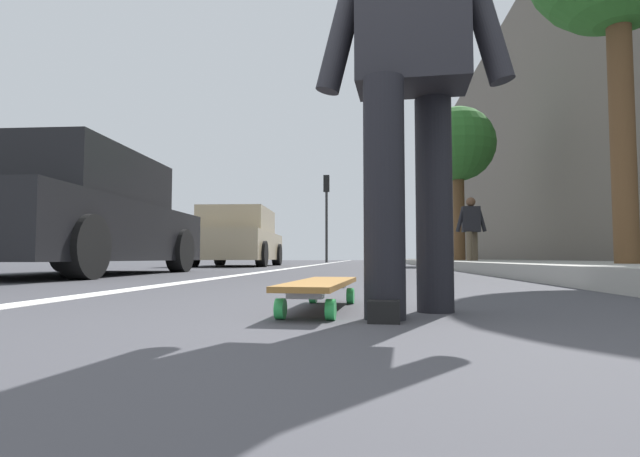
{
  "coord_description": "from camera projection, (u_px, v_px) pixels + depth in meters",
  "views": [
    {
      "loc": [
        -0.92,
        -0.34,
        0.2
      ],
      "look_at": [
        10.6,
        0.75,
        0.9
      ],
      "focal_mm": 27.68,
      "sensor_mm": 36.0,
      "label": 1
    }
  ],
  "objects": [
    {
      "name": "parked_car_mid",
      "position": [
        239.0,
        239.0,
        12.68
      ],
      "size": [
        4.15,
        1.98,
        1.46
      ],
      "color": "tan",
      "rests_on": "ground"
    },
    {
      "name": "ground_plane",
      "position": [
        351.0,
        267.0,
        10.87
      ],
      "size": [
        80.0,
        80.0,
        0.0
      ],
      "primitive_type": "plane",
      "color": "#38383D"
    },
    {
      "name": "pedestrian_distant",
      "position": [
        471.0,
        227.0,
        11.37
      ],
      "size": [
        0.45,
        0.7,
        1.61
      ],
      "color": "brown",
      "rests_on": "ground"
    },
    {
      "name": "street_tree_mid",
      "position": [
        458.0,
        146.0,
        14.04
      ],
      "size": [
        2.12,
        2.12,
        4.52
      ],
      "color": "brown",
      "rests_on": "ground"
    },
    {
      "name": "building_facade",
      "position": [
        497.0,
        160.0,
        22.49
      ],
      "size": [
        40.0,
        1.2,
        9.39
      ],
      "primitive_type": "cube",
      "color": "#675F54",
      "rests_on": "ground"
    },
    {
      "name": "sidewalk_curb",
      "position": [
        447.0,
        262.0,
        18.51
      ],
      "size": [
        52.0,
        3.2,
        0.15
      ],
      "primitive_type": "cube",
      "color": "#9E9B93",
      "rests_on": "ground"
    },
    {
      "name": "skater_person",
      "position": [
        411.0,
        58.0,
        1.8
      ],
      "size": [
        0.45,
        0.72,
        1.64
      ],
      "color": "black",
      "rests_on": "ground"
    },
    {
      "name": "parked_car_near",
      "position": [
        73.0,
        217.0,
        6.0
      ],
      "size": [
        4.16,
        2.01,
        1.47
      ],
      "color": "black",
      "rests_on": "ground"
    },
    {
      "name": "skateboard",
      "position": [
        321.0,
        286.0,
        1.93
      ],
      "size": [
        0.85,
        0.26,
        0.11
      ],
      "color": "green",
      "rests_on": "ground"
    },
    {
      "name": "traffic_light",
      "position": [
        326.0,
        202.0,
        23.68
      ],
      "size": [
        0.33,
        0.28,
        4.19
      ],
      "color": "#2D2D2D",
      "rests_on": "ground"
    },
    {
      "name": "lane_stripe_white",
      "position": [
        331.0,
        263.0,
        20.92
      ],
      "size": [
        52.0,
        0.16,
        0.01
      ],
      "primitive_type": "cube",
      "color": "silver",
      "rests_on": "ground"
    }
  ]
}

